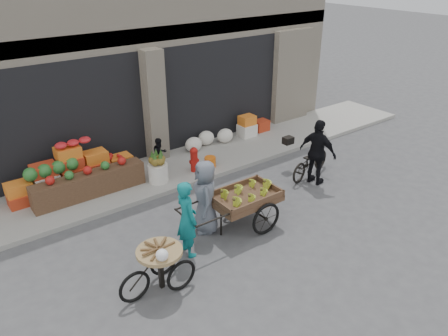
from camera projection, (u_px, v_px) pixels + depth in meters
ground at (271, 239)px, 9.46m from camera, size 80.00×80.00×0.00m
sidewalk at (174, 169)px, 12.39m from camera, size 18.00×2.20×0.12m
building at (104, 31)px, 13.76m from camera, size 14.00×6.45×7.00m
fruit_display at (82, 169)px, 10.99m from camera, size 3.10×1.12×1.24m
pineapple_bin at (158, 173)px, 11.49m from camera, size 0.52×0.52×0.50m
fire_hydrant at (194, 158)px, 11.99m from camera, size 0.22×0.22×0.71m
orange_bucket at (210, 162)px, 12.32m from camera, size 0.32×0.32×0.30m
right_bay_goods at (234, 131)px, 14.07m from camera, size 3.35×0.60×0.70m
seated_person at (160, 154)px, 12.04m from camera, size 0.51×0.43×0.93m
banana_cart at (243, 196)px, 9.58m from camera, size 2.55×1.13×1.06m
vendor_woman at (187, 219)px, 8.67m from camera, size 0.43×0.63×1.65m
tricycle_cart at (160, 262)px, 7.85m from camera, size 1.44×0.90×0.95m
vendor_grey at (205, 197)px, 9.41m from camera, size 0.83×0.97×1.68m
bicycle at (310, 161)px, 11.98m from camera, size 1.80×0.96×0.90m
cyclist at (318, 153)px, 11.39m from camera, size 0.66×1.12×1.78m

